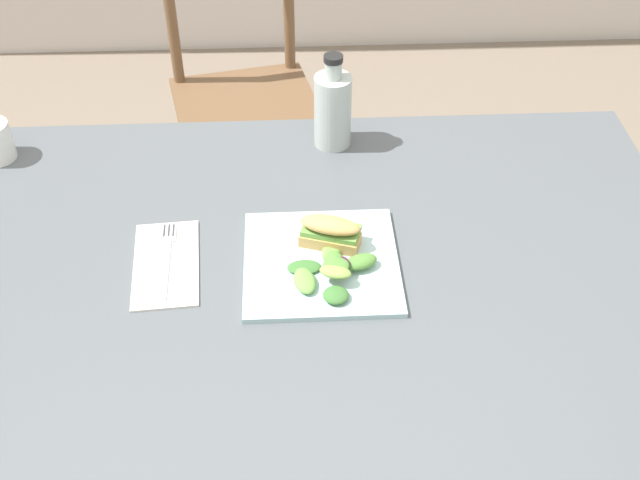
% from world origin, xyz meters
% --- Properties ---
extents(dining_table, '(1.37, 0.89, 0.74)m').
position_xyz_m(dining_table, '(0.04, -0.01, 0.62)').
color(dining_table, '#51565B').
rests_on(dining_table, ground).
extents(chair_wooden_far, '(0.47, 0.47, 0.87)m').
position_xyz_m(chair_wooden_far, '(-0.10, 1.01, 0.45)').
color(chair_wooden_far, brown).
rests_on(chair_wooden_far, ground).
extents(plate_lunch, '(0.26, 0.26, 0.01)m').
position_xyz_m(plate_lunch, '(0.07, -0.01, 0.74)').
color(plate_lunch, silver).
rests_on(plate_lunch, dining_table).
extents(sandwich_half_front, '(0.11, 0.08, 0.06)m').
position_xyz_m(sandwich_half_front, '(0.09, 0.03, 0.78)').
color(sandwich_half_front, tan).
rests_on(sandwich_half_front, plate_lunch).
extents(salad_mixed_greens, '(0.16, 0.16, 0.03)m').
position_xyz_m(salad_mixed_greens, '(0.09, -0.05, 0.76)').
color(salad_mixed_greens, '#6B9E47').
rests_on(salad_mixed_greens, plate_lunch).
extents(napkin_folded, '(0.12, 0.22, 0.00)m').
position_xyz_m(napkin_folded, '(-0.19, 0.00, 0.74)').
color(napkin_folded, silver).
rests_on(napkin_folded, dining_table).
extents(fork_on_napkin, '(0.03, 0.19, 0.00)m').
position_xyz_m(fork_on_napkin, '(-0.19, 0.02, 0.75)').
color(fork_on_napkin, silver).
rests_on(fork_on_napkin, napkin_folded).
extents(bottle_cold_brew, '(0.07, 0.07, 0.20)m').
position_xyz_m(bottle_cold_brew, '(0.11, 0.35, 0.81)').
color(bottle_cold_brew, black).
rests_on(bottle_cold_brew, dining_table).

